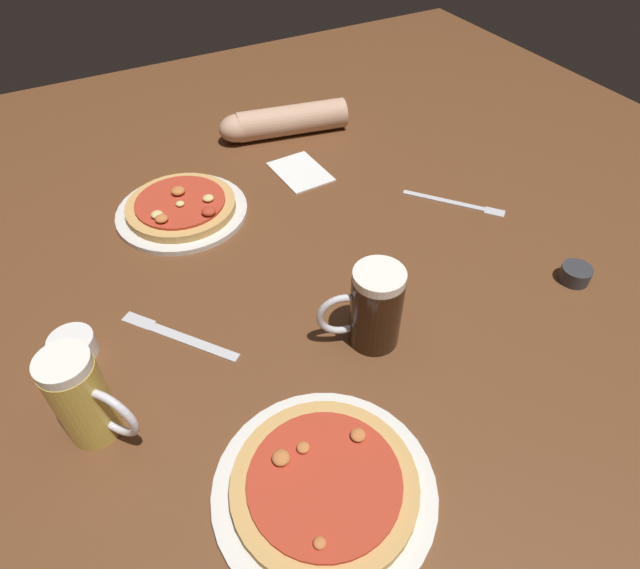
{
  "coord_description": "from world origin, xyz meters",
  "views": [
    {
      "loc": [
        -0.34,
        -0.63,
        0.73
      ],
      "look_at": [
        0.0,
        0.0,
        0.02
      ],
      "focal_mm": 30.18,
      "sensor_mm": 36.0,
      "label": 1
    }
  ],
  "objects_px": {
    "ramekin_butter": "(73,346)",
    "pizza_plate_far": "(182,208)",
    "pizza_plate_near": "(324,487)",
    "diner_arm": "(279,122)",
    "ramekin_sauce": "(575,274)",
    "fork_left": "(456,203)",
    "beer_mug_amber": "(374,308)",
    "knife_right": "(178,335)",
    "beer_mug_dark": "(83,398)",
    "napkin_folded": "(300,171)"
  },
  "relations": [
    {
      "from": "diner_arm",
      "to": "fork_left",
      "type": "bearing_deg",
      "value": -65.11
    },
    {
      "from": "ramekin_sauce",
      "to": "diner_arm",
      "type": "bearing_deg",
      "value": 108.57
    },
    {
      "from": "pizza_plate_near",
      "to": "fork_left",
      "type": "bearing_deg",
      "value": 37.42
    },
    {
      "from": "fork_left",
      "to": "pizza_plate_near",
      "type": "bearing_deg",
      "value": -142.58
    },
    {
      "from": "beer_mug_amber",
      "to": "knife_right",
      "type": "height_order",
      "value": "beer_mug_amber"
    },
    {
      "from": "beer_mug_dark",
      "to": "diner_arm",
      "type": "distance_m",
      "value": 0.92
    },
    {
      "from": "knife_right",
      "to": "ramekin_sauce",
      "type": "bearing_deg",
      "value": -17.51
    },
    {
      "from": "pizza_plate_far",
      "to": "knife_right",
      "type": "relative_size",
      "value": 1.46
    },
    {
      "from": "ramekin_butter",
      "to": "diner_arm",
      "type": "height_order",
      "value": "diner_arm"
    },
    {
      "from": "pizza_plate_near",
      "to": "beer_mug_dark",
      "type": "relative_size",
      "value": 1.86
    },
    {
      "from": "pizza_plate_near",
      "to": "beer_mug_dark",
      "type": "bearing_deg",
      "value": 135.59
    },
    {
      "from": "ramekin_butter",
      "to": "diner_arm",
      "type": "xyz_separation_m",
      "value": [
        0.63,
        0.51,
        0.02
      ]
    },
    {
      "from": "ramekin_sauce",
      "to": "napkin_folded",
      "type": "bearing_deg",
      "value": 116.62
    },
    {
      "from": "ramekin_butter",
      "to": "beer_mug_amber",
      "type": "bearing_deg",
      "value": -24.6
    },
    {
      "from": "napkin_folded",
      "to": "fork_left",
      "type": "relative_size",
      "value": 0.81
    },
    {
      "from": "beer_mug_amber",
      "to": "fork_left",
      "type": "distance_m",
      "value": 0.46
    },
    {
      "from": "beer_mug_amber",
      "to": "fork_left",
      "type": "xyz_separation_m",
      "value": [
        0.38,
        0.24,
        -0.07
      ]
    },
    {
      "from": "pizza_plate_far",
      "to": "beer_mug_dark",
      "type": "distance_m",
      "value": 0.54
    },
    {
      "from": "pizza_plate_far",
      "to": "ramekin_butter",
      "type": "bearing_deg",
      "value": -134.22
    },
    {
      "from": "beer_mug_dark",
      "to": "ramekin_sauce",
      "type": "relative_size",
      "value": 2.89
    },
    {
      "from": "beer_mug_dark",
      "to": "ramekin_sauce",
      "type": "bearing_deg",
      "value": -6.85
    },
    {
      "from": "beer_mug_dark",
      "to": "fork_left",
      "type": "bearing_deg",
      "value": 13.49
    },
    {
      "from": "knife_right",
      "to": "pizza_plate_far",
      "type": "bearing_deg",
      "value": 70.7
    },
    {
      "from": "diner_arm",
      "to": "pizza_plate_near",
      "type": "bearing_deg",
      "value": -111.72
    },
    {
      "from": "pizza_plate_far",
      "to": "fork_left",
      "type": "xyz_separation_m",
      "value": [
        0.56,
        -0.26,
        -0.01
      ]
    },
    {
      "from": "ramekin_sauce",
      "to": "fork_left",
      "type": "xyz_separation_m",
      "value": [
        -0.04,
        0.31,
        -0.01
      ]
    },
    {
      "from": "pizza_plate_near",
      "to": "napkin_folded",
      "type": "height_order",
      "value": "pizza_plate_near"
    },
    {
      "from": "beer_mug_dark",
      "to": "pizza_plate_near",
      "type": "bearing_deg",
      "value": -44.41
    },
    {
      "from": "beer_mug_dark",
      "to": "beer_mug_amber",
      "type": "relative_size",
      "value": 1.07
    },
    {
      "from": "fork_left",
      "to": "knife_right",
      "type": "distance_m",
      "value": 0.68
    },
    {
      "from": "pizza_plate_far",
      "to": "beer_mug_amber",
      "type": "distance_m",
      "value": 0.54
    },
    {
      "from": "ramekin_sauce",
      "to": "fork_left",
      "type": "distance_m",
      "value": 0.31
    },
    {
      "from": "pizza_plate_near",
      "to": "ramekin_butter",
      "type": "relative_size",
      "value": 4.08
    },
    {
      "from": "ramekin_sauce",
      "to": "napkin_folded",
      "type": "height_order",
      "value": "ramekin_sauce"
    },
    {
      "from": "beer_mug_dark",
      "to": "napkin_folded",
      "type": "relative_size",
      "value": 1.09
    },
    {
      "from": "beer_mug_amber",
      "to": "beer_mug_dark",
      "type": "bearing_deg",
      "value": 174.63
    },
    {
      "from": "beer_mug_dark",
      "to": "diner_arm",
      "type": "height_order",
      "value": "beer_mug_dark"
    },
    {
      "from": "fork_left",
      "to": "diner_arm",
      "type": "bearing_deg",
      "value": 114.89
    },
    {
      "from": "ramekin_butter",
      "to": "pizza_plate_far",
      "type": "bearing_deg",
      "value": 45.78
    },
    {
      "from": "pizza_plate_far",
      "to": "beer_mug_dark",
      "type": "height_order",
      "value": "beer_mug_dark"
    },
    {
      "from": "beer_mug_dark",
      "to": "napkin_folded",
      "type": "bearing_deg",
      "value": 39.6
    },
    {
      "from": "pizza_plate_near",
      "to": "beer_mug_amber",
      "type": "bearing_deg",
      "value": 45.03
    },
    {
      "from": "pizza_plate_near",
      "to": "ramekin_sauce",
      "type": "bearing_deg",
      "value": 12.68
    },
    {
      "from": "pizza_plate_far",
      "to": "diner_arm",
      "type": "xyz_separation_m",
      "value": [
        0.34,
        0.22,
        0.02
      ]
    },
    {
      "from": "knife_right",
      "to": "beer_mug_dark",
      "type": "bearing_deg",
      "value": -142.97
    },
    {
      "from": "beer_mug_dark",
      "to": "diner_arm",
      "type": "relative_size",
      "value": 0.49
    },
    {
      "from": "beer_mug_dark",
      "to": "knife_right",
      "type": "xyz_separation_m",
      "value": [
        0.16,
        0.12,
        -0.08
      ]
    },
    {
      "from": "beer_mug_amber",
      "to": "ramekin_butter",
      "type": "distance_m",
      "value": 0.51
    },
    {
      "from": "pizza_plate_near",
      "to": "diner_arm",
      "type": "bearing_deg",
      "value": 68.28
    },
    {
      "from": "napkin_folded",
      "to": "beer_mug_amber",
      "type": "bearing_deg",
      "value": -103.73
    }
  ]
}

